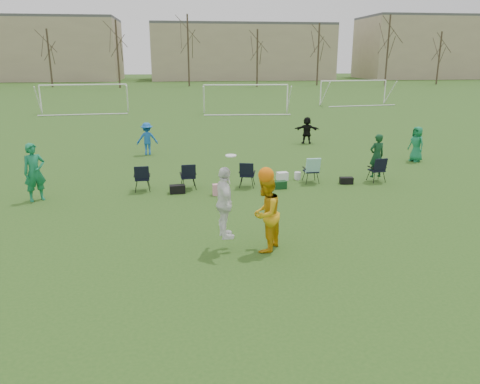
{
  "coord_description": "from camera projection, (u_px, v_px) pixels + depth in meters",
  "views": [
    {
      "loc": [
        -1.8,
        -9.01,
        4.73
      ],
      "look_at": [
        -0.26,
        2.9,
        1.25
      ],
      "focal_mm": 35.0,
      "sensor_mm": 36.0,
      "label": 1
    }
  ],
  "objects": [
    {
      "name": "fielder_blue",
      "position": [
        147.0,
        139.0,
        23.3
      ],
      "size": [
        1.1,
        0.71,
        1.61
      ],
      "primitive_type": "imported",
      "rotation": [
        0.0,
        0.0,
        3.26
      ],
      "color": "#1759B0",
      "rests_on": "ground"
    },
    {
      "name": "fielder_black",
      "position": [
        307.0,
        130.0,
        26.35
      ],
      "size": [
        1.46,
        0.75,
        1.51
      ],
      "primitive_type": "imported",
      "rotation": [
        0.0,
        0.0,
        2.91
      ],
      "color": "black",
      "rests_on": "ground"
    },
    {
      "name": "building_row",
      "position": [
        217.0,
        51.0,
        100.74
      ],
      "size": [
        126.0,
        16.0,
        13.0
      ],
      "color": "tan",
      "rests_on": "ground"
    },
    {
      "name": "fielder_green_far",
      "position": [
        417.0,
        144.0,
        21.79
      ],
      "size": [
        0.78,
        0.94,
        1.64
      ],
      "primitive_type": "imported",
      "rotation": [
        0.0,
        0.0,
        -1.19
      ],
      "color": "#157648",
      "rests_on": "ground"
    },
    {
      "name": "ground",
      "position": [
        269.0,
        284.0,
        10.12
      ],
      "size": [
        260.0,
        260.0,
        0.0
      ],
      "primitive_type": "plane",
      "color": "#295219",
      "rests_on": "ground"
    },
    {
      "name": "center_contest",
      "position": [
        250.0,
        209.0,
        11.6
      ],
      "size": [
        1.86,
        1.27,
        2.45
      ],
      "color": "white",
      "rests_on": "ground"
    },
    {
      "name": "sideline_setup",
      "position": [
        279.0,
        171.0,
        17.81
      ],
      "size": [
        9.71,
        2.08,
        1.87
      ],
      "color": "#103D1E",
      "rests_on": "ground"
    },
    {
      "name": "tree_line",
      "position": [
        190.0,
        55.0,
        75.28
      ],
      "size": [
        110.28,
        3.28,
        11.4
      ],
      "color": "#382B21",
      "rests_on": "ground"
    },
    {
      "name": "goal_left",
      "position": [
        84.0,
        90.0,
        40.75
      ],
      "size": [
        7.39,
        0.76,
        2.46
      ],
      "rotation": [
        0.0,
        0.0,
        0.09
      ],
      "color": "white",
      "rests_on": "ground"
    },
    {
      "name": "goal_mid",
      "position": [
        246.0,
        91.0,
        40.56
      ],
      "size": [
        7.4,
        0.63,
        2.46
      ],
      "rotation": [
        0.0,
        0.0,
        -0.07
      ],
      "color": "white",
      "rests_on": "ground"
    },
    {
      "name": "fielder_green_near",
      "position": [
        34.0,
        172.0,
        15.74
      ],
      "size": [
        0.87,
        0.79,
        1.98
      ],
      "primitive_type": "imported",
      "rotation": [
        0.0,
        0.0,
        0.58
      ],
      "color": "#147549",
      "rests_on": "ground"
    },
    {
      "name": "goal_right",
      "position": [
        354.0,
        85.0,
        47.75
      ],
      "size": [
        7.35,
        1.14,
        2.46
      ],
      "rotation": [
        0.0,
        0.0,
        0.14
      ],
      "color": "white",
      "rests_on": "ground"
    }
  ]
}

